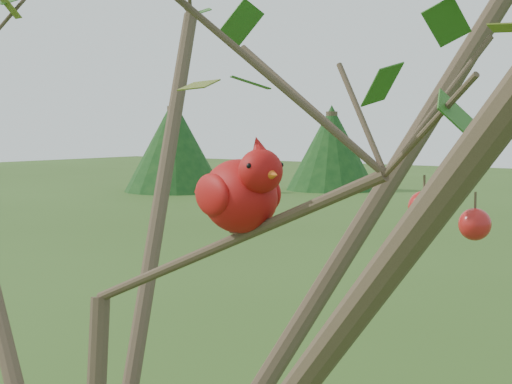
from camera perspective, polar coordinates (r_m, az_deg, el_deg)
crabapple_tree at (r=1.31m, az=-13.17°, el=-1.51°), size 2.35×2.05×2.95m
cardinal at (r=1.18m, az=-1.03°, el=-0.04°), size 0.23×0.15×0.16m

